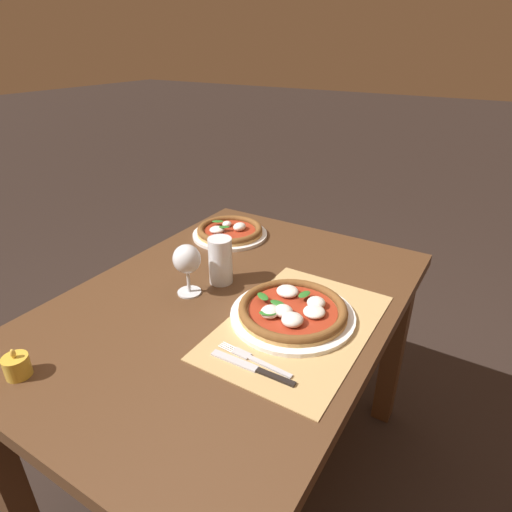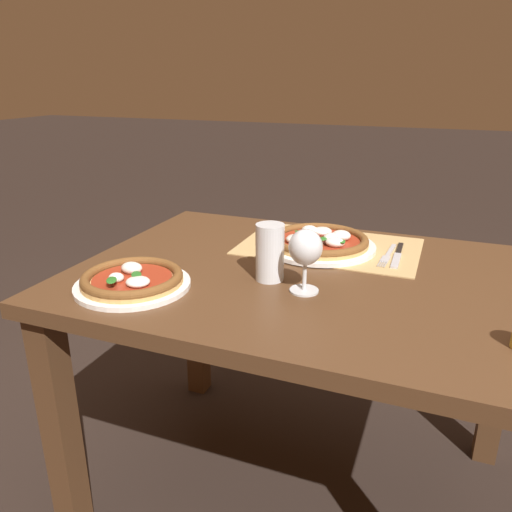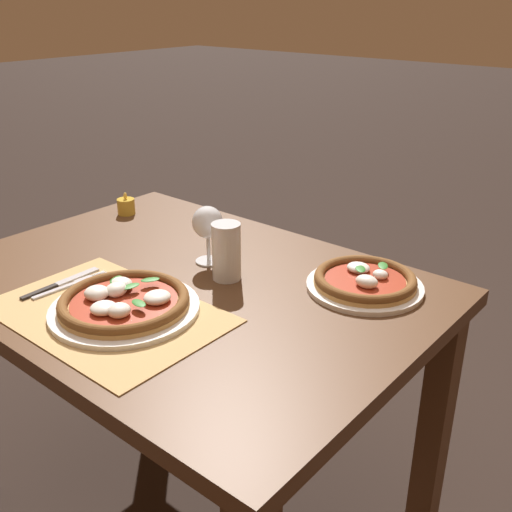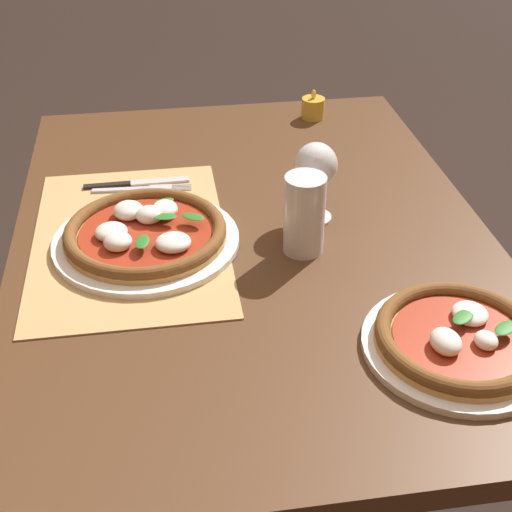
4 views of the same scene
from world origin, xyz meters
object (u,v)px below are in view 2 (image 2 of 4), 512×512
at_px(pizza_near, 320,241).
at_px(pint_glass, 270,253).
at_px(wine_glass, 305,250).
at_px(fork, 388,255).
at_px(knife, 398,255).
at_px(pizza_far, 132,280).

relative_size(pizza_near, pint_glass, 2.30).
bearing_deg(pint_glass, wine_glass, 158.11).
relative_size(pint_glass, fork, 0.72).
xyz_separation_m(fork, knife, (-0.03, -0.01, 0.00)).
distance_m(pizza_near, wine_glass, 0.33).
xyz_separation_m(pizza_near, knife, (-0.23, -0.01, -0.02)).
xyz_separation_m(pizza_far, fork, (-0.55, -0.45, -0.01)).
xyz_separation_m(pizza_far, wine_glass, (-0.40, -0.13, 0.09)).
bearing_deg(pint_glass, pizza_far, 30.15).
relative_size(pint_glass, knife, 0.67).
xyz_separation_m(wine_glass, pint_glass, (0.10, -0.04, -0.04)).
bearing_deg(pizza_near, fork, -179.56).
bearing_deg(fork, wine_glass, 64.09).
height_order(wine_glass, knife, wine_glass).
relative_size(pizza_near, knife, 1.55).
bearing_deg(pizza_far, pint_glass, -149.85).
bearing_deg(fork, pizza_far, 39.11).
bearing_deg(pint_glass, knife, -134.53).
relative_size(pizza_far, knife, 1.31).
xyz_separation_m(wine_glass, fork, (-0.15, -0.32, -0.10)).
bearing_deg(pint_glass, pizza_near, -101.82).
bearing_deg(wine_glass, knife, -118.77).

